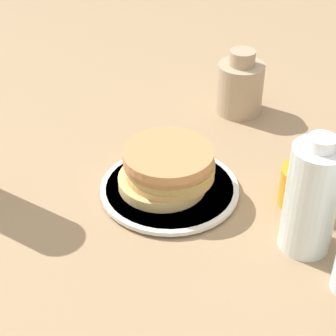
{
  "coord_description": "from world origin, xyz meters",
  "views": [
    {
      "loc": [
        0.6,
        -0.44,
        0.58
      ],
      "look_at": [
        -0.0,
        -0.02,
        0.05
      ],
      "focal_mm": 60.0,
      "sensor_mm": 36.0,
      "label": 1
    }
  ],
  "objects_px": {
    "pancake_stack": "(167,167)",
    "water_bottle_mid": "(312,198)",
    "cream_jug": "(240,86)",
    "juice_glass": "(303,187)",
    "plate": "(168,188)"
  },
  "relations": [
    {
      "from": "water_bottle_mid",
      "to": "juice_glass",
      "type": "bearing_deg",
      "value": 136.74
    },
    {
      "from": "pancake_stack",
      "to": "water_bottle_mid",
      "type": "height_order",
      "value": "water_bottle_mid"
    },
    {
      "from": "water_bottle_mid",
      "to": "pancake_stack",
      "type": "bearing_deg",
      "value": -157.57
    },
    {
      "from": "pancake_stack",
      "to": "juice_glass",
      "type": "relative_size",
      "value": 2.11
    },
    {
      "from": "cream_jug",
      "to": "plate",
      "type": "bearing_deg",
      "value": -62.9
    },
    {
      "from": "juice_glass",
      "to": "water_bottle_mid",
      "type": "bearing_deg",
      "value": -43.26
    },
    {
      "from": "juice_glass",
      "to": "water_bottle_mid",
      "type": "distance_m",
      "value": 0.11
    },
    {
      "from": "pancake_stack",
      "to": "juice_glass",
      "type": "bearing_deg",
      "value": 46.61
    },
    {
      "from": "juice_glass",
      "to": "water_bottle_mid",
      "type": "relative_size",
      "value": 0.4
    },
    {
      "from": "cream_jug",
      "to": "water_bottle_mid",
      "type": "relative_size",
      "value": 0.7
    },
    {
      "from": "pancake_stack",
      "to": "cream_jug",
      "type": "bearing_deg",
      "value": 116.84
    },
    {
      "from": "cream_jug",
      "to": "water_bottle_mid",
      "type": "xyz_separation_m",
      "value": [
        0.36,
        -0.18,
        0.03
      ]
    },
    {
      "from": "plate",
      "to": "water_bottle_mid",
      "type": "height_order",
      "value": "water_bottle_mid"
    },
    {
      "from": "juice_glass",
      "to": "water_bottle_mid",
      "type": "xyz_separation_m",
      "value": [
        0.07,
        -0.07,
        0.05
      ]
    },
    {
      "from": "plate",
      "to": "water_bottle_mid",
      "type": "xyz_separation_m",
      "value": [
        0.22,
        0.09,
        0.08
      ]
    }
  ]
}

